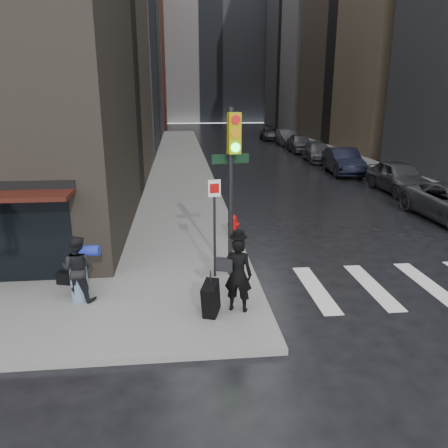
# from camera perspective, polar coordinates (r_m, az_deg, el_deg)

# --- Properties ---
(ground) EXTENTS (140.00, 140.00, 0.00)m
(ground) POSITION_cam_1_polar(r_m,az_deg,el_deg) (10.79, -4.86, -11.50)
(ground) COLOR black
(ground) RESTS_ON ground
(sidewalk_left) EXTENTS (4.00, 50.00, 0.15)m
(sidewalk_left) POSITION_cam_1_polar(r_m,az_deg,el_deg) (36.86, -5.76, 8.76)
(sidewalk_left) COLOR slate
(sidewalk_left) RESTS_ON ground
(sidewalk_right) EXTENTS (3.00, 50.00, 0.15)m
(sidewalk_right) POSITION_cam_1_polar(r_m,az_deg,el_deg) (39.28, 14.58, 8.80)
(sidewalk_right) COLOR slate
(sidewalk_right) RESTS_ON ground
(bldg_left_far) EXTENTS (22.00, 20.00, 26.00)m
(bldg_left_far) POSITION_cam_1_polar(r_m,az_deg,el_deg) (73.11, -17.33, 22.17)
(bldg_left_far) COLOR #5B291F
(bldg_left_far) RESTS_ON ground
(bldg_right_far) EXTENTS (22.00, 20.00, 25.00)m
(bldg_right_far) POSITION_cam_1_polar(r_m,az_deg,el_deg) (72.76, 16.38, 21.88)
(bldg_right_far) COLOR slate
(bldg_right_far) RESTS_ON ground
(bldg_distant) EXTENTS (40.00, 12.00, 32.00)m
(bldg_distant) POSITION_cam_1_polar(r_m,az_deg,el_deg) (88.40, -2.06, 23.73)
(bldg_distant) COLOR slate
(bldg_distant) RESTS_ON ground
(man_overcoat) EXTENTS (1.30, 0.92, 2.00)m
(man_overcoat) POSITION_cam_1_polar(r_m,az_deg,el_deg) (10.15, 1.10, -7.10)
(man_overcoat) COLOR black
(man_overcoat) RESTS_ON ground
(man_jeans) EXTENTS (1.16, 0.85, 1.66)m
(man_jeans) POSITION_cam_1_polar(r_m,az_deg,el_deg) (11.29, -18.56, -5.52)
(man_jeans) COLOR black
(man_jeans) RESTS_ON ground
(traffic_light) EXTENTS (1.13, 0.61, 4.60)m
(traffic_light) POSITION_cam_1_polar(r_m,az_deg,el_deg) (11.55, 0.88, 6.86)
(traffic_light) COLOR black
(traffic_light) RESTS_ON ground
(fire_hydrant) EXTENTS (0.45, 0.34, 0.78)m
(fire_hydrant) POSITION_cam_1_polar(r_m,az_deg,el_deg) (15.69, 1.26, -0.32)
(fire_hydrant) COLOR #980909
(fire_hydrant) RESTS_ON ground
(parked_car_1) EXTENTS (1.99, 4.86, 1.65)m
(parked_car_1) POSITION_cam_1_polar(r_m,az_deg,el_deg) (25.25, 21.84, 5.76)
(parked_car_1) COLOR #3A3A3E
(parked_car_1) RESTS_ON ground
(parked_car_2) EXTENTS (2.21, 5.18, 1.66)m
(parked_car_2) POSITION_cam_1_polar(r_m,az_deg,el_deg) (29.97, 15.28, 7.92)
(parked_car_2) COLOR black
(parked_car_2) RESTS_ON ground
(parked_car_3) EXTENTS (2.36, 4.97, 1.40)m
(parked_car_3) POSITION_cam_1_polar(r_m,az_deg,el_deg) (35.33, 12.23, 9.16)
(parked_car_3) COLOR #3E3E43
(parked_car_3) RESTS_ON ground
(parked_car_4) EXTENTS (2.19, 4.83, 1.61)m
(parked_car_4) POSITION_cam_1_polar(r_m,az_deg,el_deg) (40.74, 9.90, 10.38)
(parked_car_4) COLOR #46474B
(parked_car_4) RESTS_ON ground
(parked_car_5) EXTENTS (1.71, 4.74, 1.55)m
(parked_car_5) POSITION_cam_1_polar(r_m,az_deg,el_deg) (46.24, 8.19, 11.15)
(parked_car_5) COLOR #39393E
(parked_car_5) RESTS_ON ground
(parked_car_6) EXTENTS (2.50, 4.96, 1.35)m
(parked_car_6) POSITION_cam_1_polar(r_m,az_deg,el_deg) (51.66, 6.19, 11.66)
(parked_car_6) COLOR #4B4C50
(parked_car_6) RESTS_ON ground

